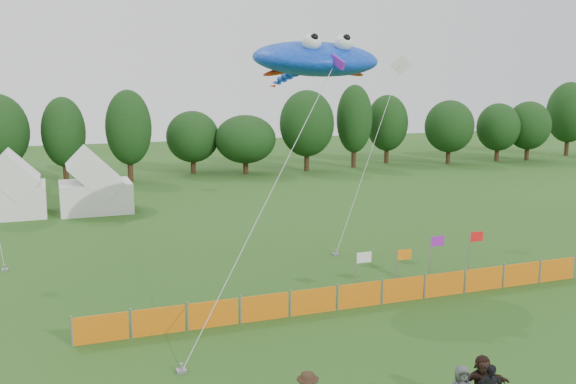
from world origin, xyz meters
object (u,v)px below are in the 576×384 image
object	(u,v)px
barrier_fence	(359,295)
spectator_f	(482,383)
tent_left	(14,190)
stingray_kite	(313,60)
tent_right	(95,187)

from	to	relation	value
barrier_fence	spectator_f	distance (m)	8.50
tent_left	stingray_kite	bearing A→B (deg)	-51.97
stingray_kite	spectator_f	bearing A→B (deg)	-93.47
tent_right	stingray_kite	xyz separation A→B (m)	(8.88, -17.55, 8.21)
barrier_fence	stingray_kite	world-z (taller)	stingray_kite
tent_left	tent_right	bearing A→B (deg)	-4.35
tent_left	tent_right	xyz separation A→B (m)	(5.16, -0.39, -0.06)
tent_right	stingray_kite	size ratio (longest dim) A/B	0.28
tent_left	spectator_f	world-z (taller)	tent_left
tent_right	spectator_f	bearing A→B (deg)	-75.87
tent_left	spectator_f	distance (m)	34.83
tent_right	spectator_f	xyz separation A→B (m)	(8.01, -31.83, -0.91)
tent_left	barrier_fence	distance (m)	27.44
tent_right	barrier_fence	distance (m)	24.89
barrier_fence	spectator_f	xyz separation A→B (m)	(-0.52, -8.48, 0.30)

